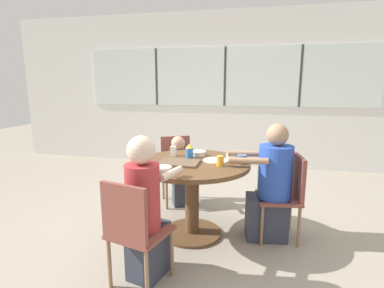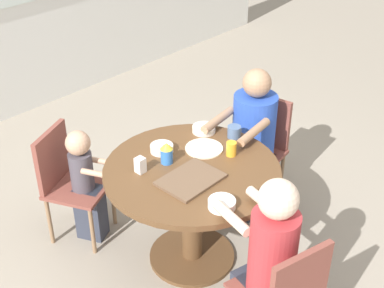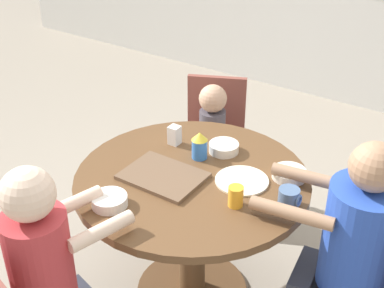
% 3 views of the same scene
% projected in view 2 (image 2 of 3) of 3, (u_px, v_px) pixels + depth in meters
% --- Properties ---
extents(ground_plane, '(16.00, 16.00, 0.00)m').
position_uv_depth(ground_plane, '(192.00, 257.00, 3.80)').
color(ground_plane, gray).
extents(dining_table, '(1.14, 1.14, 0.77)m').
position_uv_depth(dining_table, '(192.00, 192.00, 3.50)').
color(dining_table, brown).
rests_on(dining_table, ground_plane).
extents(chair_for_woman_green_shirt, '(0.45, 0.45, 0.85)m').
position_uv_depth(chair_for_woman_green_shirt, '(261.00, 140.00, 4.19)').
color(chair_for_woman_green_shirt, brown).
rests_on(chair_for_woman_green_shirt, ground_plane).
extents(chair_for_toddler, '(0.53, 0.53, 0.85)m').
position_uv_depth(chair_for_toddler, '(66.00, 175.00, 3.78)').
color(chair_for_toddler, brown).
rests_on(chair_for_toddler, ground_plane).
extents(person_woman_green_shirt, '(0.64, 0.40, 1.15)m').
position_uv_depth(person_woman_green_shirt, '(250.00, 148.00, 4.06)').
color(person_woman_green_shirt, '#333847').
rests_on(person_woman_green_shirt, ground_plane).
extents(person_man_blue_shirt, '(0.38, 0.52, 1.15)m').
position_uv_depth(person_man_blue_shirt, '(267.00, 269.00, 2.95)').
color(person_man_blue_shirt, '#333847').
rests_on(person_man_blue_shirt, ground_plane).
extents(person_toddler, '(0.28, 0.34, 0.88)m').
position_uv_depth(person_toddler, '(86.00, 186.00, 3.77)').
color(person_toddler, '#333847').
rests_on(person_toddler, ground_plane).
extents(food_tray_dark, '(0.38, 0.28, 0.02)m').
position_uv_depth(food_tray_dark, '(191.00, 180.00, 3.27)').
color(food_tray_dark, brown).
rests_on(food_tray_dark, dining_table).
extents(coffee_mug, '(0.10, 0.09, 0.08)m').
position_uv_depth(coffee_mug, '(234.00, 132.00, 3.70)').
color(coffee_mug, slate).
rests_on(coffee_mug, dining_table).
extents(sippy_cup, '(0.08, 0.08, 0.15)m').
position_uv_depth(sippy_cup, '(167.00, 153.00, 3.41)').
color(sippy_cup, blue).
rests_on(sippy_cup, dining_table).
extents(juice_glass, '(0.07, 0.07, 0.10)m').
position_uv_depth(juice_glass, '(231.00, 149.00, 3.50)').
color(juice_glass, gold).
rests_on(juice_glass, dining_table).
extents(milk_carton_small, '(0.06, 0.06, 0.10)m').
position_uv_depth(milk_carton_small, '(140.00, 165.00, 3.33)').
color(milk_carton_small, silver).
rests_on(milk_carton_small, dining_table).
extents(bowl_white_shallow, '(0.16, 0.16, 0.05)m').
position_uv_depth(bowl_white_shallow, '(222.00, 204.00, 3.04)').
color(bowl_white_shallow, white).
rests_on(bowl_white_shallow, dining_table).
extents(bowl_cereal, '(0.16, 0.16, 0.05)m').
position_uv_depth(bowl_cereal, '(162.00, 148.00, 3.55)').
color(bowl_cereal, silver).
rests_on(bowl_cereal, dining_table).
extents(bowl_fruit, '(0.16, 0.16, 0.04)m').
position_uv_depth(bowl_fruit, '(204.00, 129.00, 3.77)').
color(bowl_fruit, silver).
rests_on(bowl_fruit, dining_table).
extents(plate_tortillas, '(0.26, 0.26, 0.01)m').
position_uv_depth(plate_tortillas, '(204.00, 148.00, 3.58)').
color(plate_tortillas, beige).
rests_on(plate_tortillas, dining_table).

